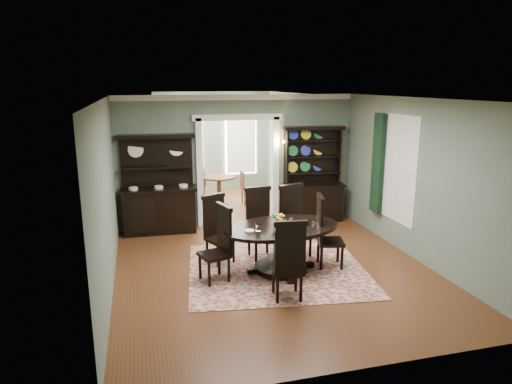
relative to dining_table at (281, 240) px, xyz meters
The scene contains 19 objects.
room 1.01m from the dining_table, 146.99° to the left, with size 5.51×6.01×3.01m.
parlor 5.64m from the dining_table, 91.14° to the left, with size 3.51×3.50×3.01m.
doorway_trim 3.20m from the dining_table, 92.08° to the left, with size 2.08×0.25×2.57m.
right_window 2.94m from the dining_table, 20.34° to the left, with size 0.15×1.47×2.12m.
wall_sconce 3.27m from the dining_table, 73.72° to the left, with size 0.27×0.21×0.21m.
rug 0.58m from the dining_table, 133.94° to the left, with size 3.10×2.80×0.01m, color maroon.
dining_table is the anchor object (origin of this frame).
centerpiece 0.31m from the dining_table, 160.10° to the left, with size 1.26×0.81×0.21m.
chair_far_left 1.27m from the dining_table, 143.06° to the left, with size 0.61×0.60×1.27m.
chair_far_mid 0.84m from the dining_table, 102.28° to the left, with size 0.55×0.52×1.35m.
chair_far_right 0.88m from the dining_table, 56.88° to the left, with size 0.62×0.60×1.38m.
chair_end_left 1.11m from the dining_table, behind, with size 0.57×0.59×1.30m.
chair_end_right 0.82m from the dining_table, ahead, with size 0.56×0.58×1.33m.
chair_near 1.16m from the dining_table, 101.96° to the right, with size 0.54×0.51×1.31m.
sideboard 3.40m from the dining_table, 125.12° to the left, with size 1.67×0.64×2.17m.
welsh_dresser 3.26m from the dining_table, 58.87° to the left, with size 1.50×0.68×2.26m.
parlor_table 4.63m from the dining_table, 93.53° to the left, with size 0.88×0.88×0.82m.
parlor_chair_left 4.88m from the dining_table, 99.20° to the left, with size 0.49×0.48×1.04m.
parlor_chair_right 4.62m from the dining_table, 84.37° to the left, with size 0.39×0.39×0.92m.
Camera 1 is at (-2.22, -7.24, 3.26)m, focal length 32.00 mm.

